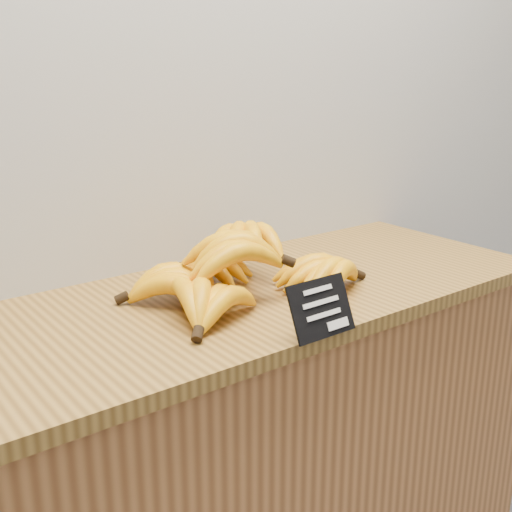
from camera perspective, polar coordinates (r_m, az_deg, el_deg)
name	(u,v)px	position (r m, az deg, el deg)	size (l,w,h in m)	color
counter	(243,488)	(1.57, -1.17, -19.90)	(1.47, 0.50, 0.90)	#A66835
counter_top	(242,298)	(1.34, -1.29, -3.80)	(1.38, 0.54, 0.03)	olive
chalkboard_sign	(321,308)	(1.12, 5.83, -4.65)	(0.13, 0.01, 0.10)	black
banana_pile	(233,270)	(1.30, -2.05, -1.25)	(0.53, 0.41, 0.13)	#F1AB09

